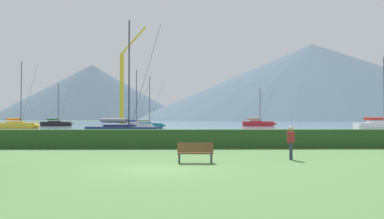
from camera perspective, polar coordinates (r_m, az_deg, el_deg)
ground_plane at (r=15.81m, az=-5.20°, el=-8.71°), size 1000.00×1000.00×0.00m
harbor_water at (r=152.65m, az=-1.51°, el=-2.04°), size 320.00×246.00×0.00m
hedge_line at (r=26.70m, az=-3.50°, el=-4.30°), size 80.00×1.20×1.27m
sailboat_slip_0 at (r=82.11m, az=-6.53°, el=-2.26°), size 7.44×2.71×10.67m
sailboat_slip_1 at (r=106.26m, az=-19.22°, el=-1.92°), size 8.54×3.27×11.06m
sailboat_slip_2 at (r=40.61m, az=-9.87°, el=-3.11°), size 8.74×4.73×12.09m
sailboat_slip_3 at (r=71.10m, az=-8.48°, el=-2.40°), size 7.62×3.86×10.75m
sailboat_slip_4 at (r=71.82m, az=25.91°, el=-2.16°), size 9.32×3.17×12.19m
sailboat_slip_5 at (r=83.24m, az=-24.02°, el=-2.06°), size 8.92×4.34×13.10m
sailboat_slip_6 at (r=101.61m, az=9.63°, el=-2.00°), size 9.01×3.38×9.90m
park_bench_near_path at (r=17.79m, az=0.48°, el=-6.16°), size 1.63×0.51×0.95m
person_standing_walker at (r=19.77m, az=14.25°, el=-4.35°), size 0.36×0.56×1.65m
dock_crane at (r=89.85m, az=-10.11°, el=2.36°), size 6.53×2.00×22.98m
distant_hill_west_ridge at (r=411.82m, az=17.17°, el=3.86°), size 359.01×359.01×76.93m
distant_hill_central_peak at (r=434.07m, az=-14.40°, el=2.44°), size 209.18×209.18×59.72m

